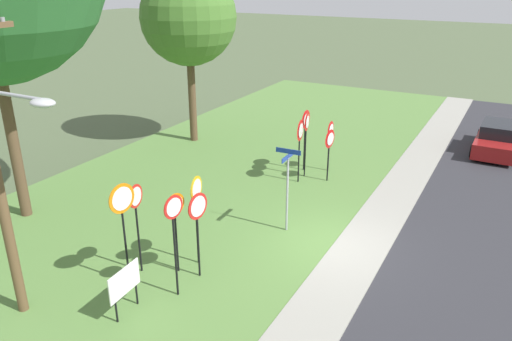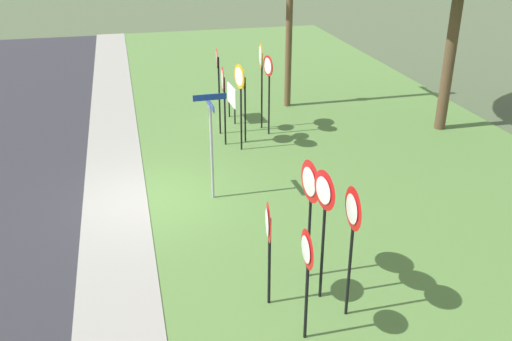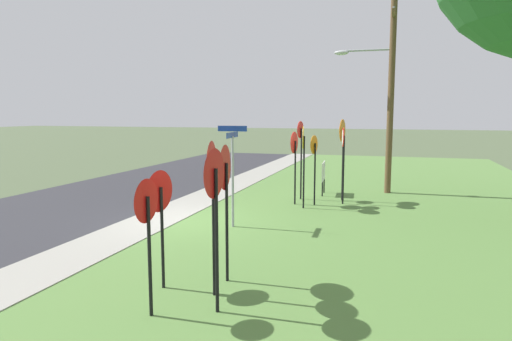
% 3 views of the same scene
% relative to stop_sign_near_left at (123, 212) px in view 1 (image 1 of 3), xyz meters
% --- Properties ---
extents(ground_plane, '(160.00, 160.00, 0.00)m').
position_rel_stop_sign_near_left_xyz_m(ground_plane, '(4.43, -4.09, -2.16)').
color(ground_plane, '#4C5B3D').
extents(road_asphalt, '(44.00, 6.40, 0.01)m').
position_rel_stop_sign_near_left_xyz_m(road_asphalt, '(4.43, -8.89, -2.16)').
color(road_asphalt, '#2D2D33').
rests_on(road_asphalt, ground_plane).
extents(sidewalk_strip, '(44.00, 1.60, 0.06)m').
position_rel_stop_sign_near_left_xyz_m(sidewalk_strip, '(4.43, -4.89, -2.13)').
color(sidewalk_strip, '#99968C').
rests_on(sidewalk_strip, ground_plane).
extents(grass_median, '(44.00, 12.00, 0.04)m').
position_rel_stop_sign_near_left_xyz_m(grass_median, '(4.43, 1.91, -2.14)').
color(grass_median, '#567F3D').
rests_on(grass_median, ground_plane).
extents(stop_sign_near_left, '(0.79, 0.13, 2.89)m').
position_rel_stop_sign_near_left_xyz_m(stop_sign_near_left, '(0.00, 0.00, 0.00)').
color(stop_sign_near_left, black).
rests_on(stop_sign_near_left, grass_median).
extents(stop_sign_near_right, '(0.62, 0.14, 2.36)m').
position_rel_stop_sign_near_left_xyz_m(stop_sign_near_right, '(1.09, -0.81, -0.44)').
color(stop_sign_near_right, black).
rests_on(stop_sign_near_right, grass_median).
extents(stop_sign_far_left, '(0.73, 0.12, 2.48)m').
position_rel_stop_sign_near_left_xyz_m(stop_sign_far_left, '(1.17, -1.47, -0.32)').
color(stop_sign_far_left, black).
rests_on(stop_sign_far_left, grass_median).
extents(stop_sign_far_center, '(0.61, 0.12, 2.82)m').
position_rel_stop_sign_near_left_xyz_m(stop_sign_far_center, '(0.18, -1.45, -0.13)').
color(stop_sign_far_center, black).
rests_on(stop_sign_far_center, grass_median).
extents(stop_sign_far_right, '(0.71, 0.17, 2.67)m').
position_rel_stop_sign_near_left_xyz_m(stop_sign_far_right, '(1.70, -1.07, -0.18)').
color(stop_sign_far_right, black).
rests_on(stop_sign_far_right, grass_median).
extents(stop_sign_center_tall, '(0.64, 0.14, 2.62)m').
position_rel_stop_sign_near_left_xyz_m(stop_sign_center_tall, '(0.60, 0.10, -0.25)').
color(stop_sign_center_tall, black).
rests_on(stop_sign_center_tall, grass_median).
extents(yield_sign_near_left, '(0.77, 0.11, 2.58)m').
position_rel_stop_sign_near_left_xyz_m(yield_sign_near_left, '(9.79, -0.86, -0.19)').
color(yield_sign_near_left, black).
rests_on(yield_sign_near_left, grass_median).
extents(yield_sign_near_right, '(0.83, 0.13, 2.54)m').
position_rel_stop_sign_near_left_xyz_m(yield_sign_near_right, '(8.50, -1.18, -0.22)').
color(yield_sign_near_right, black).
rests_on(yield_sign_near_right, grass_median).
extents(yield_sign_far_left, '(0.73, 0.13, 2.12)m').
position_rel_stop_sign_near_left_xyz_m(yield_sign_far_left, '(9.15, -2.15, -0.56)').
color(yield_sign_far_left, black).
rests_on(yield_sign_far_left, grass_median).
extents(yield_sign_far_right, '(0.73, 0.15, 2.65)m').
position_rel_stop_sign_near_left_xyz_m(yield_sign_far_right, '(9.19, -1.15, -0.14)').
color(yield_sign_far_right, black).
rests_on(yield_sign_far_right, grass_median).
extents(yield_sign_center, '(0.67, 0.10, 2.13)m').
position_rel_stop_sign_near_left_xyz_m(yield_sign_center, '(10.21, -1.78, -0.55)').
color(yield_sign_center, black).
rests_on(yield_sign_center, grass_median).
extents(street_name_post, '(0.96, 0.82, 2.76)m').
position_rel_stop_sign_near_left_xyz_m(street_name_post, '(4.67, -2.42, -0.47)').
color(street_name_post, '#9EA0A8').
rests_on(street_name_post, grass_median).
extents(notice_board, '(1.10, 0.10, 1.25)m').
position_rel_stop_sign_near_left_xyz_m(notice_board, '(-1.00, -0.79, -1.29)').
color(notice_board, black).
rests_on(notice_board, grass_median).
extents(oak_tree_right, '(4.39, 4.39, 8.05)m').
position_rel_stop_sign_near_left_xyz_m(oak_tree_right, '(10.91, 5.54, 3.71)').
color(oak_tree_right, brown).
rests_on(oak_tree_right, grass_median).
extents(parked_sedan_distant, '(4.23, 1.95, 1.39)m').
position_rel_stop_sign_near_left_xyz_m(parked_sedan_distant, '(16.15, -7.75, -1.52)').
color(parked_sedan_distant, maroon).
rests_on(parked_sedan_distant, road_asphalt).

